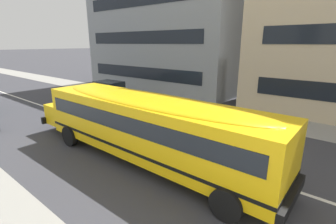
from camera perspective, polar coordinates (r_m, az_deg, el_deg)
ground_plane at (r=10.62m, az=5.33°, el=-10.13°), size 400.00×400.00×0.00m
sidewalk_far at (r=16.55m, az=18.96°, el=-1.31°), size 120.00×3.00×0.01m
lane_centreline at (r=10.62m, az=5.33°, el=-10.12°), size 110.00×0.16×0.01m
school_bus at (r=9.69m, az=-5.60°, el=-2.40°), size 12.20×2.91×2.73m
parked_car_green_end_of_row at (r=20.56m, az=-13.36°, el=4.77°), size 3.98×2.03×1.64m
apartment_block_far_left at (r=28.50m, az=3.33°, el=19.86°), size 16.08×13.14×13.30m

